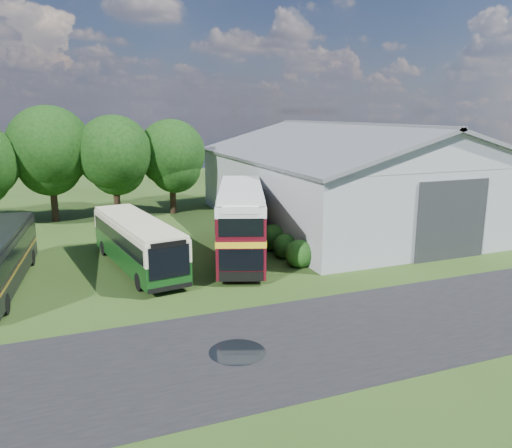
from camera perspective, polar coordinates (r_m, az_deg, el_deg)
name	(u,v)px	position (r m, az deg, el deg)	size (l,w,h in m)	color
ground	(247,317)	(22.85, -1.08, -10.63)	(120.00, 120.00, 0.00)	#233A12
asphalt_road	(339,334)	(21.58, 9.46, -12.28)	(60.00, 8.00, 0.02)	black
puddle	(237,352)	(19.84, -2.16, -14.46)	(2.20, 2.20, 0.01)	black
storage_shed	(349,172)	(42.33, 10.55, 5.88)	(18.80, 24.80, 8.15)	gray
tree_mid	(49,147)	(44.58, -22.54, 8.08)	(6.80, 6.80, 9.60)	black
tree_right_a	(114,153)	(43.82, -15.91, 7.84)	(6.26, 6.26, 8.83)	black
tree_right_b	(171,153)	(45.38, -9.65, 7.98)	(5.98, 5.98, 8.45)	black
shrub_front	(299,266)	(30.12, 4.97, -4.83)	(1.70, 1.70, 1.70)	#194714
shrub_mid	(285,257)	(31.84, 3.38, -3.82)	(1.60, 1.60, 1.60)	#194714
shrub_back	(273,249)	(33.59, 1.95, -2.92)	(1.80, 1.80, 1.80)	#194714
bus_green_single	(137,242)	(30.04, -13.42, -2.06)	(4.07, 10.94, 2.95)	black
bus_maroon_double	(241,223)	(31.04, -1.71, 0.12)	(6.17, 10.95, 4.58)	black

